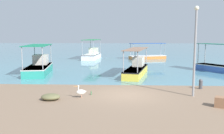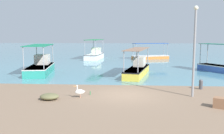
{
  "view_description": "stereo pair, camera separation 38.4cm",
  "coord_description": "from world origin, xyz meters",
  "px_view_note": "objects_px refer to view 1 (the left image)",
  "views": [
    {
      "loc": [
        -0.17,
        -15.79,
        3.87
      ],
      "look_at": [
        -1.02,
        3.06,
        1.39
      ],
      "focal_mm": 40.0,
      "sensor_mm": 36.0,
      "label": 1
    },
    {
      "loc": [
        0.22,
        -15.77,
        3.87
      ],
      "look_at": [
        -1.02,
        3.06,
        1.39
      ],
      "focal_mm": 40.0,
      "sensor_mm": 36.0,
      "label": 2
    }
  ],
  "objects_px": {
    "pelican": "(81,92)",
    "mooring_bollard": "(201,84)",
    "fishing_boat_outer": "(147,56)",
    "glass_bottle": "(91,93)",
    "lamp_post": "(195,46)",
    "cargo_crate": "(222,102)",
    "fishing_boat_near_right": "(92,55)",
    "fishing_boat_near_left": "(220,67)",
    "net_pile": "(51,97)",
    "fishing_boat_far_right": "(39,67)",
    "fishing_boat_center": "(136,68)"
  },
  "relations": [
    {
      "from": "fishing_boat_far_right",
      "to": "glass_bottle",
      "type": "xyz_separation_m",
      "value": [
        6.29,
        -8.51,
        -0.59
      ]
    },
    {
      "from": "fishing_boat_far_right",
      "to": "fishing_boat_near_left",
      "type": "height_order",
      "value": "fishing_boat_near_left"
    },
    {
      "from": "fishing_boat_near_left",
      "to": "net_pile",
      "type": "height_order",
      "value": "fishing_boat_near_left"
    },
    {
      "from": "fishing_boat_far_right",
      "to": "lamp_post",
      "type": "relative_size",
      "value": 1.13
    },
    {
      "from": "lamp_post",
      "to": "glass_bottle",
      "type": "xyz_separation_m",
      "value": [
        -6.45,
        0.06,
        -3.04
      ]
    },
    {
      "from": "fishing_boat_near_left",
      "to": "pelican",
      "type": "xyz_separation_m",
      "value": [
        -12.6,
        -11.13,
        -0.17
      ]
    },
    {
      "from": "fishing_boat_outer",
      "to": "mooring_bollard",
      "type": "height_order",
      "value": "fishing_boat_outer"
    },
    {
      "from": "fishing_boat_outer",
      "to": "pelican",
      "type": "height_order",
      "value": "fishing_boat_outer"
    },
    {
      "from": "fishing_boat_outer",
      "to": "fishing_boat_near_left",
      "type": "height_order",
      "value": "fishing_boat_near_left"
    },
    {
      "from": "fishing_boat_near_right",
      "to": "fishing_boat_far_right",
      "type": "relative_size",
      "value": 0.99
    },
    {
      "from": "fishing_boat_outer",
      "to": "mooring_bollard",
      "type": "distance_m",
      "value": 21.68
    },
    {
      "from": "fishing_boat_near_right",
      "to": "cargo_crate",
      "type": "height_order",
      "value": "fishing_boat_near_right"
    },
    {
      "from": "fishing_boat_near_left",
      "to": "glass_bottle",
      "type": "xyz_separation_m",
      "value": [
        -12.07,
        -10.33,
        -0.44
      ]
    },
    {
      "from": "fishing_boat_center",
      "to": "net_pile",
      "type": "bearing_deg",
      "value": -120.6
    },
    {
      "from": "pelican",
      "to": "mooring_bollard",
      "type": "height_order",
      "value": "pelican"
    },
    {
      "from": "fishing_boat_far_right",
      "to": "lamp_post",
      "type": "xyz_separation_m",
      "value": [
        12.74,
        -8.57,
        2.45
      ]
    },
    {
      "from": "fishing_boat_center",
      "to": "net_pile",
      "type": "xyz_separation_m",
      "value": [
        -5.55,
        -9.39,
        -0.45
      ]
    },
    {
      "from": "cargo_crate",
      "to": "glass_bottle",
      "type": "xyz_separation_m",
      "value": [
        -7.34,
        2.44,
        -0.17
      ]
    },
    {
      "from": "fishing_boat_center",
      "to": "pelican",
      "type": "height_order",
      "value": "fishing_boat_center"
    },
    {
      "from": "fishing_boat_far_right",
      "to": "pelican",
      "type": "bearing_deg",
      "value": -58.23
    },
    {
      "from": "net_pile",
      "to": "glass_bottle",
      "type": "distance_m",
      "value": 2.62
    },
    {
      "from": "glass_bottle",
      "to": "cargo_crate",
      "type": "bearing_deg",
      "value": -18.38
    },
    {
      "from": "fishing_boat_outer",
      "to": "glass_bottle",
      "type": "relative_size",
      "value": 22.22
    },
    {
      "from": "lamp_post",
      "to": "fishing_boat_outer",
      "type": "bearing_deg",
      "value": 91.42
    },
    {
      "from": "pelican",
      "to": "fishing_boat_far_right",
      "type": "bearing_deg",
      "value": 121.77
    },
    {
      "from": "fishing_boat_outer",
      "to": "mooring_bollard",
      "type": "relative_size",
      "value": 8.46
    },
    {
      "from": "net_pile",
      "to": "mooring_bollard",
      "type": "bearing_deg",
      "value": 19.58
    },
    {
      "from": "fishing_boat_near_right",
      "to": "fishing_boat_near_left",
      "type": "distance_m",
      "value": 19.85
    },
    {
      "from": "fishing_boat_far_right",
      "to": "fishing_boat_near_left",
      "type": "distance_m",
      "value": 18.45
    },
    {
      "from": "fishing_boat_near_left",
      "to": "mooring_bollard",
      "type": "xyz_separation_m",
      "value": [
        -4.48,
        -8.2,
        -0.16
      ]
    },
    {
      "from": "glass_bottle",
      "to": "fishing_boat_outer",
      "type": "bearing_deg",
      "value": 76.14
    },
    {
      "from": "lamp_post",
      "to": "net_pile",
      "type": "bearing_deg",
      "value": -171.52
    },
    {
      "from": "fishing_boat_center",
      "to": "fishing_boat_near_left",
      "type": "height_order",
      "value": "fishing_boat_near_left"
    },
    {
      "from": "fishing_boat_near_right",
      "to": "net_pile",
      "type": "height_order",
      "value": "fishing_boat_near_right"
    },
    {
      "from": "fishing_boat_near_right",
      "to": "cargo_crate",
      "type": "bearing_deg",
      "value": -68.46
    },
    {
      "from": "fishing_boat_center",
      "to": "cargo_crate",
      "type": "xyz_separation_m",
      "value": [
        4.03,
        -10.46,
        -0.36
      ]
    },
    {
      "from": "pelican",
      "to": "glass_bottle",
      "type": "bearing_deg",
      "value": 56.24
    },
    {
      "from": "fishing_boat_outer",
      "to": "cargo_crate",
      "type": "relative_size",
      "value": 8.29
    },
    {
      "from": "fishing_boat_center",
      "to": "pelican",
      "type": "bearing_deg",
      "value": -113.53
    },
    {
      "from": "cargo_crate",
      "to": "fishing_boat_center",
      "type": "bearing_deg",
      "value": 111.05
    },
    {
      "from": "fishing_boat_far_right",
      "to": "net_pile",
      "type": "distance_m",
      "value": 10.68
    },
    {
      "from": "fishing_boat_near_right",
      "to": "mooring_bollard",
      "type": "xyz_separation_m",
      "value": [
        10.46,
        -21.28,
        -0.3
      ]
    },
    {
      "from": "fishing_boat_outer",
      "to": "net_pile",
      "type": "bearing_deg",
      "value": -107.88
    },
    {
      "from": "fishing_boat_near_right",
      "to": "fishing_boat_near_left",
      "type": "relative_size",
      "value": 1.2
    },
    {
      "from": "lamp_post",
      "to": "glass_bottle",
      "type": "relative_size",
      "value": 20.64
    },
    {
      "from": "fishing_boat_near_left",
      "to": "net_pile",
      "type": "xyz_separation_m",
      "value": [
        -14.31,
        -11.69,
        -0.36
      ]
    },
    {
      "from": "lamp_post",
      "to": "cargo_crate",
      "type": "relative_size",
      "value": 7.7
    },
    {
      "from": "fishing_boat_far_right",
      "to": "cargo_crate",
      "type": "distance_m",
      "value": 17.48
    },
    {
      "from": "fishing_boat_near_right",
      "to": "fishing_boat_center",
      "type": "relative_size",
      "value": 0.93
    },
    {
      "from": "fishing_boat_far_right",
      "to": "net_pile",
      "type": "xyz_separation_m",
      "value": [
        4.05,
        -9.87,
        -0.51
      ]
    }
  ]
}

